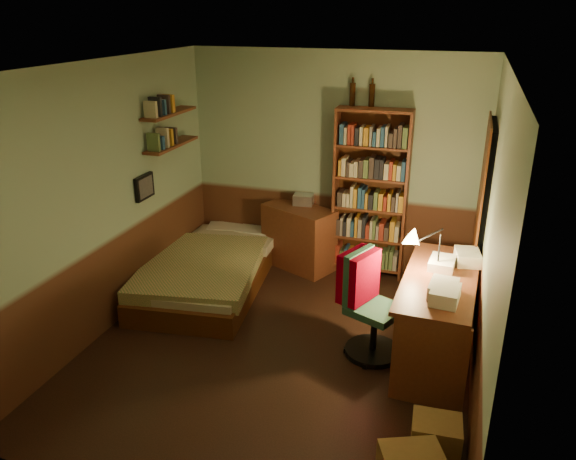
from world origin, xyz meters
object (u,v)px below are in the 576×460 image
(dresser, at_px, (299,237))
(bed, at_px, (209,259))
(desk, at_px, (436,318))
(cardboard_box_b, at_px, (436,435))
(bookshelf, at_px, (370,195))
(office_chair, at_px, (375,307))
(desk_lamp, at_px, (440,241))
(mini_stereo, at_px, (303,199))

(dresser, bearing_deg, bed, -111.96)
(desk, xyz_separation_m, cardboard_box_b, (0.12, -1.22, -0.28))
(desk, bearing_deg, dresser, 142.23)
(dresser, xyz_separation_m, cardboard_box_b, (1.87, -2.70, -0.26))
(bookshelf, bearing_deg, cardboard_box_b, -70.98)
(bookshelf, distance_m, office_chair, 1.83)
(bed, bearing_deg, desk_lamp, -18.76)
(mini_stereo, xyz_separation_m, desk, (1.74, -1.61, -0.44))
(desk_lamp, bearing_deg, dresser, 117.53)
(desk_lamp, relative_size, cardboard_box_b, 1.61)
(bookshelf, bearing_deg, bed, -153.63)
(mini_stereo, height_order, bookshelf, bookshelf)
(cardboard_box_b, bearing_deg, desk_lamp, 96.46)
(bed, relative_size, office_chair, 2.21)
(bookshelf, bearing_deg, mini_stereo, 175.91)
(bookshelf, height_order, desk, bookshelf)
(desk, height_order, desk_lamp, desk_lamp)
(desk_lamp, xyz_separation_m, cardboard_box_b, (0.16, -1.37, -0.97))
(bookshelf, distance_m, desk_lamp, 1.66)
(dresser, height_order, bookshelf, bookshelf)
(office_chair, bearing_deg, desk_lamp, 54.99)
(mini_stereo, distance_m, desk_lamp, 2.25)
(desk_lamp, height_order, office_chair, desk_lamp)
(desk_lamp, bearing_deg, bookshelf, 97.10)
(bookshelf, distance_m, desk, 1.91)
(mini_stereo, height_order, office_chair, office_chair)
(mini_stereo, xyz_separation_m, desk_lamp, (1.70, -1.45, 0.25))
(desk, height_order, office_chair, office_chair)
(mini_stereo, bearing_deg, bed, -138.84)
(bed, distance_m, bookshelf, 2.01)
(mini_stereo, xyz_separation_m, office_chair, (1.20, -1.76, -0.34))
(bed, distance_m, cardboard_box_b, 3.32)
(dresser, distance_m, bookshelf, 1.04)
(cardboard_box_b, bearing_deg, bed, 144.87)
(cardboard_box_b, bearing_deg, office_chair, 121.25)
(desk, bearing_deg, office_chair, -162.05)
(bookshelf, xyz_separation_m, desk, (0.92, -1.57, -0.59))
(bookshelf, xyz_separation_m, desk_lamp, (0.88, -1.41, 0.09))
(bookshelf, xyz_separation_m, office_chair, (0.38, -1.72, -0.50))
(bed, relative_size, bookshelf, 1.10)
(bed, xyz_separation_m, office_chair, (2.06, -0.84, 0.17))
(dresser, bearing_deg, desk, -15.65)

